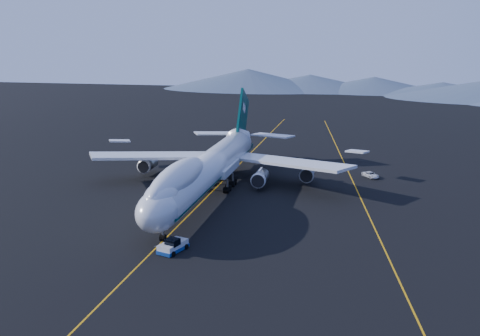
# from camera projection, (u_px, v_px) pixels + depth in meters

# --- Properties ---
(ground) EXTENTS (500.00, 500.00, 0.00)m
(ground) POSITION_uv_depth(u_px,v_px,m) (209.00, 195.00, 110.75)
(ground) COLOR black
(ground) RESTS_ON ground
(taxiway_line_main) EXTENTS (0.25, 220.00, 0.01)m
(taxiway_line_main) POSITION_uv_depth(u_px,v_px,m) (209.00, 195.00, 110.74)
(taxiway_line_main) COLOR orange
(taxiway_line_main) RESTS_ON ground
(taxiway_line_side) EXTENTS (28.08, 198.09, 0.01)m
(taxiway_line_side) POSITION_uv_depth(u_px,v_px,m) (357.00, 191.00, 113.75)
(taxiway_line_side) COLOR orange
(taxiway_line_side) RESTS_ON ground
(boeing_747) EXTENTS (59.62, 72.43, 19.37)m
(boeing_747) POSITION_uv_depth(u_px,v_px,m) (208.00, 168.00, 109.41)
(boeing_747) COLOR silver
(boeing_747) RESTS_ON ground
(pushback_tug) EXTENTS (4.02, 5.62, 2.22)m
(pushback_tug) POSITION_uv_depth(u_px,v_px,m) (173.00, 247.00, 81.39)
(pushback_tug) COLOR silver
(pushback_tug) RESTS_ON ground
(service_van) EXTENTS (4.47, 5.12, 1.31)m
(service_van) POSITION_uv_depth(u_px,v_px,m) (371.00, 175.00, 124.48)
(service_van) COLOR silver
(service_van) RESTS_ON ground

